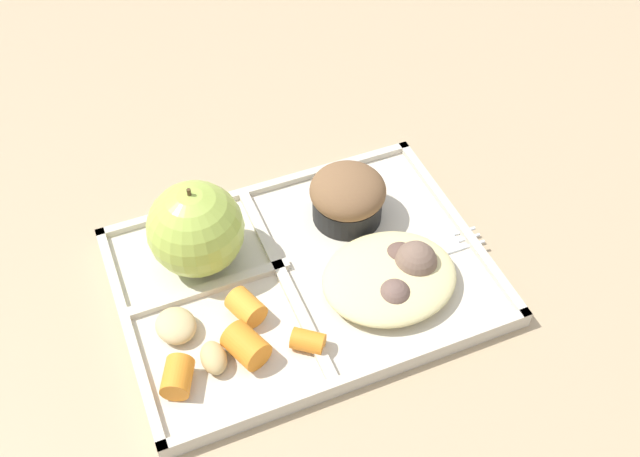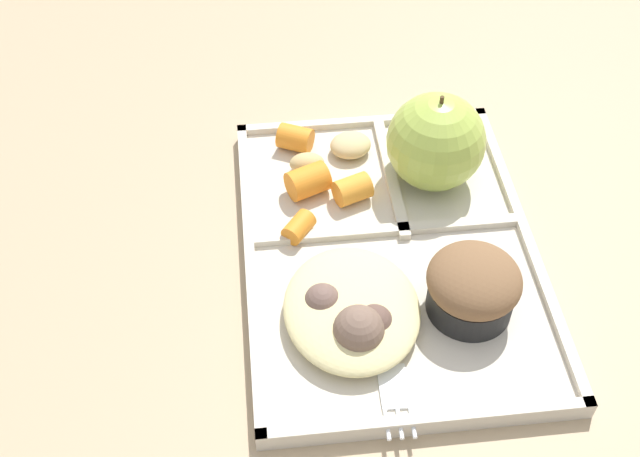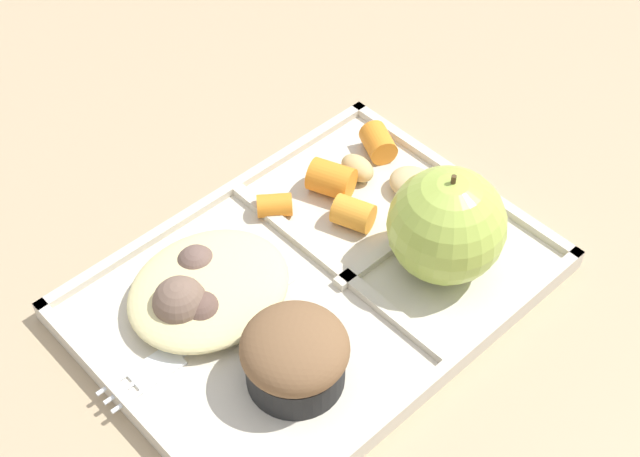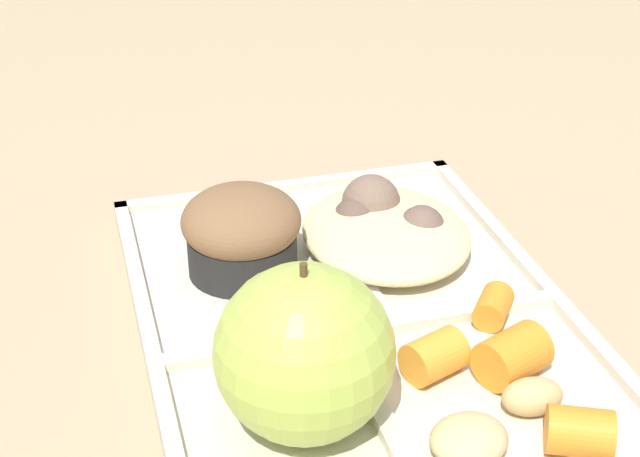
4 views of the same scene
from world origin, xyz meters
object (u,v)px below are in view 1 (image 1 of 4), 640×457
lunch_tray (302,278)px  green_apple (196,229)px  bran_muffin (348,197)px  plastic_fork (412,255)px

lunch_tray → green_apple: size_ratio=3.55×
bran_muffin → lunch_tray: bearing=-142.7°
bran_muffin → plastic_fork: (0.04, -0.07, -0.03)m
green_apple → bran_muffin: 0.15m
lunch_tray → bran_muffin: size_ratio=4.54×
lunch_tray → bran_muffin: bearing=37.3°
plastic_fork → green_apple: bearing=159.1°
lunch_tray → green_apple: 0.11m
plastic_fork → bran_muffin: bearing=117.0°
lunch_tray → plastic_fork: (0.10, -0.02, 0.01)m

